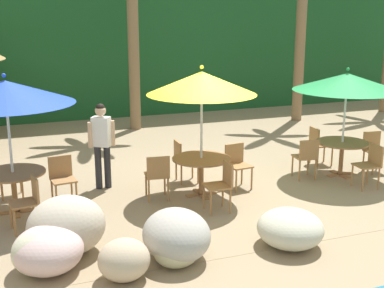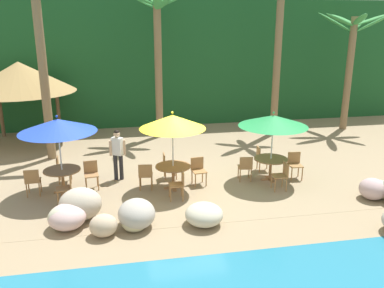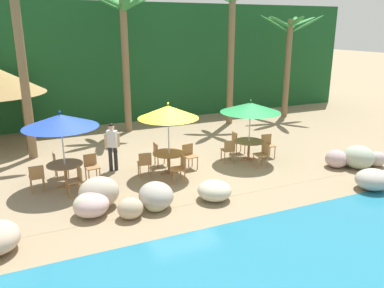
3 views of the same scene
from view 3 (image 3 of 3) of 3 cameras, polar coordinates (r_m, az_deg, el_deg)
name	(u,v)px [view 3 (image 3 of 3)]	position (r m, az deg, el deg)	size (l,w,h in m)	color
ground_plane	(178,171)	(13.60, -2.03, -3.97)	(120.00, 120.00, 0.00)	#937F60
terrace_deck	(178,171)	(13.60, -2.03, -3.96)	(18.00, 5.20, 0.01)	#937F60
foliage_backdrop	(113,62)	(21.40, -11.52, 11.60)	(28.00, 2.40, 6.00)	#194C23
rock_seawall	(185,194)	(11.00, -1.05, -7.28)	(14.36, 3.21, 0.87)	#BEBD92
umbrella_blue	(60,121)	(12.35, -18.69, 3.23)	(2.26, 2.26, 2.42)	silver
dining_table_blue	(65,168)	(12.76, -18.07, -3.31)	(1.10, 1.10, 0.74)	olive
chair_blue_seaward	(91,165)	(13.06, -14.50, -3.01)	(0.47, 0.47, 0.87)	#9E7042
chair_blue_inland	(58,163)	(13.58, -19.00, -2.64)	(0.45, 0.44, 0.87)	#9E7042
chair_blue_left	(37,176)	(12.63, -21.76, -4.40)	(0.44, 0.44, 0.87)	#9E7042
chair_blue_right	(76,179)	(12.04, -16.57, -4.90)	(0.48, 0.47, 0.87)	#9E7042
umbrella_yellow	(168,112)	(12.79, -3.51, 4.70)	(2.01, 2.01, 2.47)	silver
dining_table_yellow	(169,156)	(13.20, -3.39, -1.81)	(1.10, 1.10, 0.74)	olive
chair_yellow_seaward	(189,154)	(13.70, -0.42, -1.52)	(0.47, 0.48, 0.87)	#9E7042
chair_yellow_inland	(159,152)	(13.97, -4.91, -1.22)	(0.44, 0.43, 0.87)	#9E7042
chair_yellow_left	(145,162)	(12.98, -6.93, -2.70)	(0.47, 0.48, 0.87)	#9E7042
chair_yellow_right	(180,167)	(12.50, -1.74, -3.36)	(0.45, 0.44, 0.87)	#9E7042
umbrella_green	(251,107)	(14.35, 8.55, 5.31)	(2.21, 2.21, 2.30)	silver
dining_table_green	(249,144)	(14.69, 8.32, -0.01)	(1.10, 1.10, 0.74)	olive
chair_green_seaward	(268,144)	(15.20, 10.98, 0.03)	(0.45, 0.46, 0.87)	#9E7042
chair_green_inland	(237,141)	(15.41, 6.57, 0.46)	(0.46, 0.46, 0.87)	#9E7042
chair_green_left	(229,149)	(14.31, 5.37, -0.79)	(0.47, 0.48, 0.87)	#9E7042
chair_green_right	(263,153)	(14.07, 10.32, -1.30)	(0.45, 0.44, 0.87)	#9E7042
palm_tree_nearest	(19,35)	(15.44, -24.02, 14.30)	(3.54, 3.26, 6.76)	brown
palm_tree_second	(125,41)	(18.37, -9.83, 14.58)	(2.78, 2.78, 6.20)	brown
palm_tree_third	(231,39)	(19.84, 5.77, 14.99)	(2.56, 2.76, 6.68)	brown
palm_tree_fourth	(289,46)	(22.08, 13.98, 13.69)	(3.41, 3.41, 5.42)	brown
waiter_in_white	(112,143)	(13.60, -11.58, 0.08)	(0.52, 0.36, 1.70)	#232328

